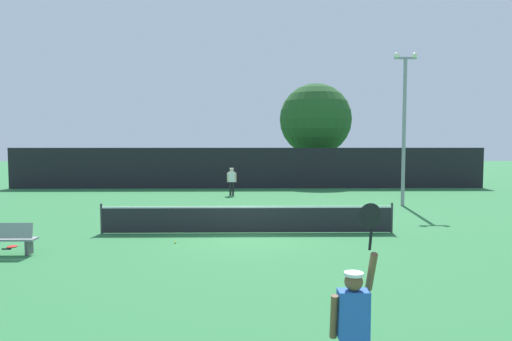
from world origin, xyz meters
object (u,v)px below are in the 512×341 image
player_serving (354,316)px  light_pole (404,119)px  courtside_bench (3,239)px  large_tree (315,120)px  tennis_ball (175,242)px  spare_racket (12,247)px  player_receiving (232,179)px  parked_car_near (148,172)px

player_serving → light_pole: size_ratio=0.32×
player_serving → courtside_bench: size_ratio=1.37×
light_pole → large_tree: 13.20m
tennis_ball → courtside_bench: size_ratio=0.04×
light_pole → courtside_bench: bearing=-146.8°
spare_racket → light_pole: (15.13, 8.75, 4.38)m
player_receiving → courtside_bench: (-6.00, -14.24, -0.54)m
light_pole → large_tree: large_tree is taller
player_receiving → tennis_ball: size_ratio=24.41×
courtside_bench → light_pole: light_pole is taller
player_receiving → parked_car_near: bearing=-54.2°
player_receiving → parked_car_near: size_ratio=0.39×
tennis_ball → large_tree: size_ratio=0.01×
courtside_bench → player_receiving: bearing=67.2°
courtside_bench → parked_car_near: 24.41m
player_serving → courtside_bench: 11.11m
tennis_ball → large_tree: (7.63, 21.24, 4.96)m
tennis_ball → player_serving: bearing=-67.4°
player_receiving → large_tree: large_tree is taller
parked_car_near → player_receiving: bearing=-53.7°
courtside_bench → parked_car_near: size_ratio=0.43×
player_receiving → spare_racket: (-6.28, -13.28, -1.00)m
player_receiving → spare_racket: player_receiving is taller
player_serving → player_receiving: 21.70m
player_serving → parked_car_near: (-9.62, 31.71, -0.30)m
player_serving → light_pole: (6.53, 17.05, 3.32)m
player_receiving → large_tree: 11.24m
player_serving → courtside_bench: (-8.32, 7.34, -0.60)m
large_tree → player_serving: bearing=-97.6°
courtside_bench → large_tree: size_ratio=0.23×
spare_racket → large_tree: (12.59, 21.69, 4.97)m
courtside_bench → large_tree: bearing=61.5°
spare_racket → large_tree: size_ratio=0.07×
player_serving → parked_car_near: player_serving is taller
light_pole → player_receiving: bearing=152.9°
courtside_bench → parked_car_near: parked_car_near is taller
player_serving → large_tree: large_tree is taller
player_receiving → courtside_bench: bearing=67.2°
player_receiving → parked_car_near: parked_car_near is taller
player_serving → courtside_bench: bearing=138.6°
spare_racket → large_tree: large_tree is taller
spare_racket → parked_car_near: 23.44m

